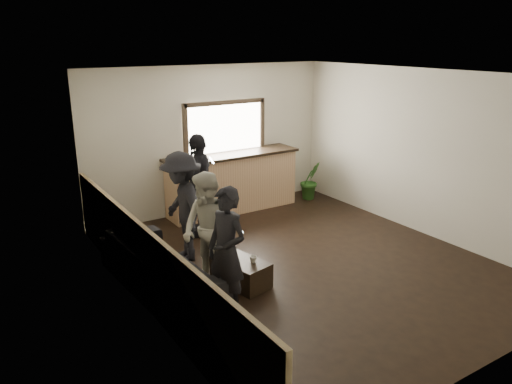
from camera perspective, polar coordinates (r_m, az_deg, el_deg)
ground at (r=7.69m, az=5.52°, el=-8.02°), size 5.00×6.00×0.01m
room_shell at (r=6.77m, az=0.95°, el=1.79°), size 5.01×6.01×2.80m
bar_counter at (r=9.73m, az=-2.76°, el=1.52°), size 2.70×0.68×2.13m
sofa at (r=6.93m, az=-10.72°, el=-8.14°), size 1.04×2.35×0.67m
coffee_table at (r=6.97m, az=-1.74°, el=-9.12°), size 0.62×0.89×0.36m
cup_a at (r=6.90m, az=-3.69°, el=-7.33°), size 0.13×0.13×0.10m
cup_b at (r=6.79m, az=-0.33°, el=-7.72°), size 0.14×0.14×0.09m
potted_plant at (r=10.55m, az=6.24°, el=1.33°), size 0.44×0.35×0.80m
person_a at (r=6.08m, az=-3.36°, el=-6.77°), size 0.53×0.66×1.60m
person_b at (r=6.72m, az=-5.57°, el=-4.45°), size 0.74×0.87×1.59m
person_c at (r=7.54m, az=-8.44°, el=-1.73°), size 0.76×1.16×1.69m
person_d at (r=8.48m, az=-6.48°, el=0.77°), size 1.02×1.06×1.77m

